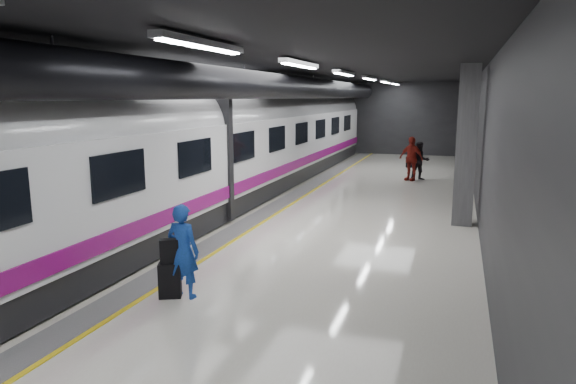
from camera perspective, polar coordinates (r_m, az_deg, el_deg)
The scene contains 9 objects.
ground at distance 14.35m, azimuth 0.17°, elevation -4.04°, with size 40.00×40.00×0.00m, color silver.
platform_hall at distance 14.88m, azimuth 0.29°, elevation 10.25°, with size 10.02×40.02×4.51m.
train at distance 15.29m, azimuth -11.49°, elevation 4.54°, with size 3.05×38.00×4.05m.
traveler_main at distance 9.50m, azimuth -11.58°, elevation -6.46°, with size 0.63×0.42×1.74m, color #1941BC.
suitcase_main at distance 9.70m, azimuth -12.99°, elevation -9.53°, with size 0.40×0.25×0.65m, color black.
shoulder_bag at distance 9.55m, azimuth -13.04°, elevation -6.41°, with size 0.33×0.18×0.45m, color black.
traveler_far_a at distance 23.28m, azimuth 14.46°, elevation 3.36°, with size 0.82×0.64×1.68m, color black.
traveler_far_b at distance 23.05m, azimuth 13.51°, elevation 3.63°, with size 1.13×0.47×1.92m, color maroon.
suitcase_far at distance 27.41m, azimuth 13.36°, elevation 3.24°, with size 0.37×0.24×0.54m, color black.
Camera 1 is at (4.35, -13.19, 3.60)m, focal length 32.00 mm.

